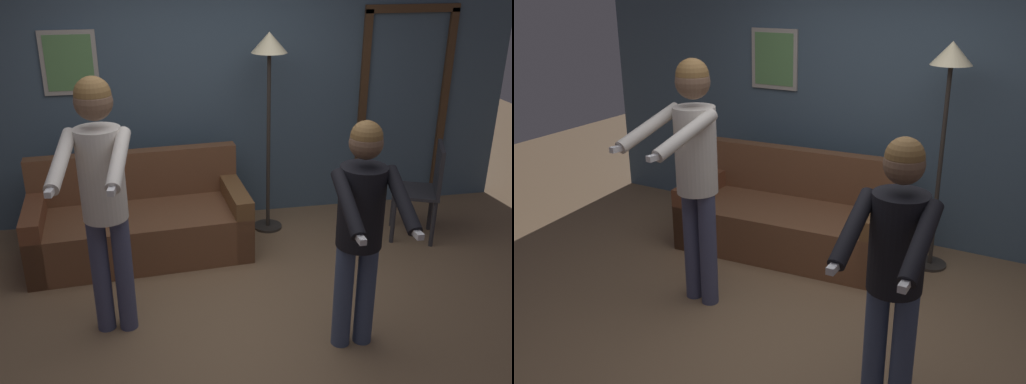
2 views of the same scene
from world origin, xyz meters
TOP-DOWN VIEW (x-y plane):
  - ground_plane at (0.00, 0.00)m, footprint 12.00×12.00m
  - back_wall_assembly at (0.02, 1.90)m, footprint 6.40×0.10m
  - couch at (-0.67, 1.18)m, footprint 1.95×0.98m
  - torchiere_lamp at (0.57, 1.45)m, footprint 0.33×0.33m
  - person_standing_left at (-0.85, 0.02)m, footprint 0.50×0.77m
  - person_standing_right at (0.77, -0.46)m, footprint 0.43×0.65m
  - dining_chair_distant at (1.97, 0.98)m, footprint 0.55×0.55m

SIDE VIEW (x-z plane):
  - ground_plane at x=0.00m, z-range 0.00..0.00m
  - couch at x=-0.67m, z-range -0.16..0.71m
  - dining_chair_distant at x=1.97m, z-range 0.06..0.99m
  - person_standing_right at x=0.77m, z-range 0.16..1.77m
  - person_standing_left at x=-0.85m, z-range 0.22..2.06m
  - back_wall_assembly at x=0.02m, z-range 0.00..2.60m
  - torchiere_lamp at x=0.57m, z-range 0.63..2.53m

